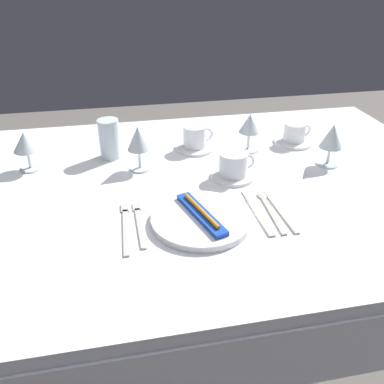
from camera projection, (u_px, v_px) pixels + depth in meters
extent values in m
plane|color=slate|center=(180.00, 349.00, 1.59)|extent=(6.00, 6.00, 0.00)
cube|color=white|center=(176.00, 189.00, 1.22)|extent=(1.80, 1.10, 0.04)
cube|color=white|center=(222.00, 371.00, 0.81)|extent=(1.80, 0.01, 0.18)
cube|color=white|center=(156.00, 148.00, 1.74)|extent=(1.80, 0.01, 0.18)
cylinder|color=brown|center=(329.00, 194.00, 1.92)|extent=(0.07, 0.07, 0.70)
cylinder|color=white|center=(201.00, 219.00, 1.04)|extent=(0.26, 0.26, 0.02)
cube|color=blue|center=(201.00, 214.00, 1.03)|extent=(0.09, 0.21, 0.01)
cylinder|color=orange|center=(201.00, 210.00, 1.02)|extent=(0.06, 0.17, 0.01)
cube|color=beige|center=(140.00, 228.00, 1.02)|extent=(0.02, 0.17, 0.00)
cube|color=beige|center=(137.00, 207.00, 1.10)|extent=(0.02, 0.04, 0.00)
cube|color=beige|center=(126.00, 232.00, 1.00)|extent=(0.02, 0.19, 0.00)
cube|color=beige|center=(125.00, 208.00, 1.09)|extent=(0.02, 0.04, 0.00)
cube|color=beige|center=(260.00, 216.00, 1.06)|extent=(0.02, 0.18, 0.00)
cube|color=beige|center=(247.00, 196.00, 1.15)|extent=(0.02, 0.06, 0.00)
cube|color=beige|center=(273.00, 215.00, 1.06)|extent=(0.02, 0.18, 0.00)
ellipsoid|color=beige|center=(262.00, 196.00, 1.15)|extent=(0.03, 0.04, 0.01)
cube|color=beige|center=(282.00, 213.00, 1.07)|extent=(0.02, 0.19, 0.00)
ellipsoid|color=beige|center=(267.00, 193.00, 1.16)|extent=(0.03, 0.04, 0.01)
cylinder|color=white|center=(233.00, 176.00, 1.25)|extent=(0.13, 0.13, 0.01)
cylinder|color=white|center=(233.00, 164.00, 1.23)|extent=(0.09, 0.09, 0.07)
torus|color=white|center=(247.00, 162.00, 1.23)|extent=(0.05, 0.01, 0.05)
cylinder|color=white|center=(293.00, 142.00, 1.47)|extent=(0.14, 0.14, 0.01)
cylinder|color=white|center=(294.00, 132.00, 1.46)|extent=(0.08, 0.08, 0.06)
torus|color=white|center=(305.00, 130.00, 1.46)|extent=(0.05, 0.01, 0.05)
cylinder|color=white|center=(195.00, 148.00, 1.43)|extent=(0.14, 0.14, 0.01)
cylinder|color=white|center=(195.00, 136.00, 1.41)|extent=(0.08, 0.08, 0.07)
torus|color=white|center=(206.00, 134.00, 1.41)|extent=(0.05, 0.01, 0.05)
cylinder|color=silver|center=(327.00, 164.00, 1.32)|extent=(0.07, 0.07, 0.01)
cylinder|color=silver|center=(329.00, 155.00, 1.31)|extent=(0.01, 0.01, 0.06)
cone|color=silver|center=(332.00, 136.00, 1.28)|extent=(0.07, 0.07, 0.08)
cylinder|color=silver|center=(31.00, 168.00, 1.30)|extent=(0.07, 0.07, 0.01)
cylinder|color=silver|center=(29.00, 159.00, 1.28)|extent=(0.01, 0.01, 0.06)
cone|color=silver|center=(25.00, 141.00, 1.25)|extent=(0.08, 0.08, 0.06)
cylinder|color=silver|center=(248.00, 149.00, 1.42)|extent=(0.07, 0.07, 0.01)
cylinder|color=silver|center=(249.00, 140.00, 1.40)|extent=(0.01, 0.01, 0.06)
cone|color=silver|center=(250.00, 123.00, 1.37)|extent=(0.07, 0.07, 0.06)
cylinder|color=silver|center=(140.00, 168.00, 1.30)|extent=(0.07, 0.07, 0.01)
cylinder|color=silver|center=(140.00, 158.00, 1.28)|extent=(0.01, 0.01, 0.06)
cone|color=silver|center=(138.00, 138.00, 1.24)|extent=(0.07, 0.07, 0.08)
cylinder|color=silver|center=(109.00, 139.00, 1.34)|extent=(0.07, 0.07, 0.13)
cylinder|color=#C68C1E|center=(111.00, 148.00, 1.36)|extent=(0.06, 0.06, 0.06)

